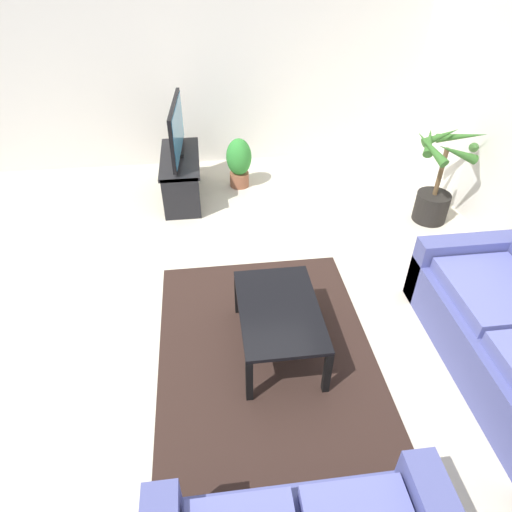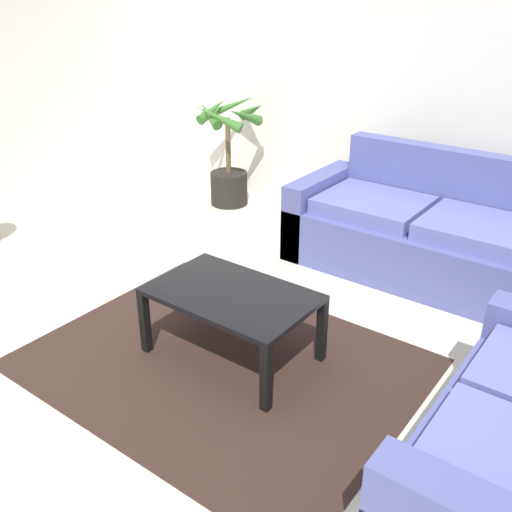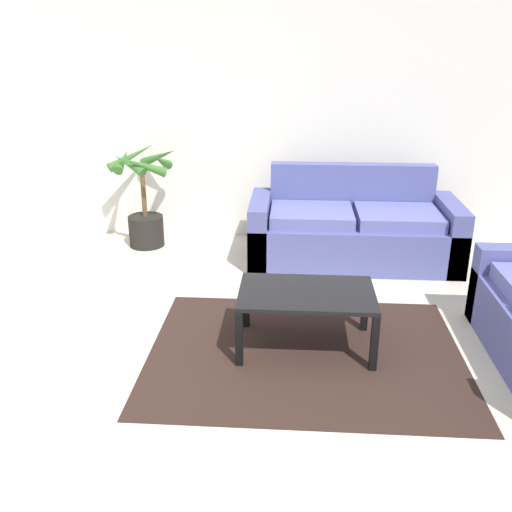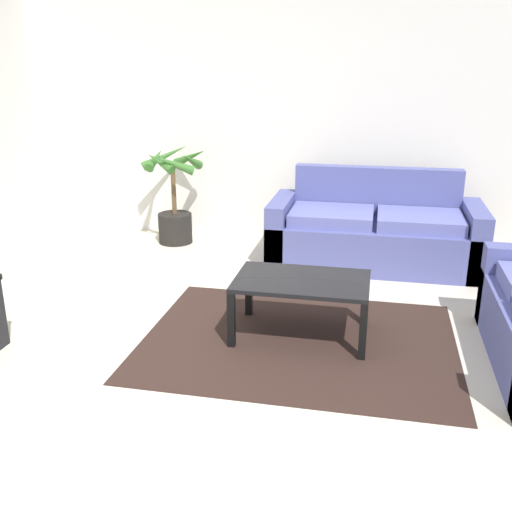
# 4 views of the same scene
# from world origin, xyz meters

# --- Properties ---
(ground_plane) EXTENTS (6.60, 6.60, 0.00)m
(ground_plane) POSITION_xyz_m (0.00, 0.00, 0.00)
(ground_plane) COLOR beige
(wall_back) EXTENTS (6.00, 0.06, 2.70)m
(wall_back) POSITION_xyz_m (0.00, 3.00, 1.35)
(wall_back) COLOR silver
(wall_back) RESTS_ON ground
(couch_main) EXTENTS (2.01, 0.90, 0.90)m
(couch_main) POSITION_xyz_m (0.99, 2.28, 0.30)
(couch_main) COLOR #4C518C
(couch_main) RESTS_ON ground
(coffee_table) EXTENTS (0.95, 0.61, 0.44)m
(coffee_table) POSITION_xyz_m (0.51, 0.54, 0.38)
(coffee_table) COLOR black
(coffee_table) RESTS_ON ground
(area_rug) EXTENTS (2.20, 1.70, 0.01)m
(area_rug) POSITION_xyz_m (0.51, 0.44, 0.00)
(area_rug) COLOR black
(area_rug) RESTS_ON ground
(potted_palm) EXTENTS (0.78, 0.76, 1.06)m
(potted_palm) POSITION_xyz_m (-1.16, 2.56, 0.45)
(potted_palm) COLOR black
(potted_palm) RESTS_ON ground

